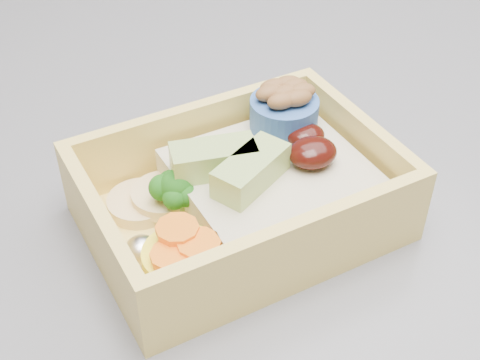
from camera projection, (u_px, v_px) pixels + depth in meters
name	position (u px, v px, depth m)	size (l,w,h in m)	color
bento_box	(246.00, 190.00, 0.40)	(0.19, 0.15, 0.06)	#F5D465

